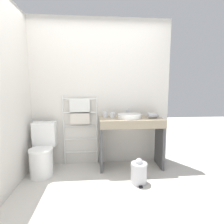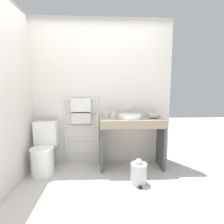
# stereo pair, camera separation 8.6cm
# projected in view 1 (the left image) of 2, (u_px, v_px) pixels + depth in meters

# --- Properties ---
(ground_plane) EXTENTS (12.00, 12.00, 0.00)m
(ground_plane) POSITION_uv_depth(u_px,v_px,m) (101.00, 214.00, 1.92)
(ground_plane) COLOR beige
(wall_back) EXTENTS (2.55, 0.12, 2.55)m
(wall_back) POSITION_uv_depth(u_px,v_px,m) (98.00, 93.00, 3.13)
(wall_back) COLOR silver
(wall_back) RESTS_ON ground_plane
(wall_side) EXTENTS (0.12, 2.00, 2.55)m
(wall_side) POSITION_uv_depth(u_px,v_px,m) (6.00, 95.00, 2.30)
(wall_side) COLOR silver
(wall_side) RESTS_ON ground_plane
(toilet) EXTENTS (0.37, 0.51, 0.82)m
(toilet) POSITION_uv_depth(u_px,v_px,m) (43.00, 153.00, 2.77)
(toilet) COLOR white
(toilet) RESTS_ON ground_plane
(towel_radiator) EXTENTS (0.61, 0.06, 1.23)m
(towel_radiator) POSITION_uv_depth(u_px,v_px,m) (80.00, 117.00, 3.04)
(towel_radiator) COLOR white
(towel_radiator) RESTS_ON ground_plane
(vanity_counter) EXTENTS (1.06, 0.47, 0.87)m
(vanity_counter) POSITION_uv_depth(u_px,v_px,m) (131.00, 134.00, 2.96)
(vanity_counter) COLOR gray
(vanity_counter) RESTS_ON ground_plane
(sink_basin) EXTENTS (0.40, 0.40, 0.07)m
(sink_basin) POSITION_uv_depth(u_px,v_px,m) (129.00, 116.00, 2.92)
(sink_basin) COLOR white
(sink_basin) RESTS_ON vanity_counter
(faucet) EXTENTS (0.02, 0.10, 0.12)m
(faucet) POSITION_uv_depth(u_px,v_px,m) (127.00, 112.00, 3.11)
(faucet) COLOR silver
(faucet) RESTS_ON vanity_counter
(cup_near_wall) EXTENTS (0.07, 0.07, 0.10)m
(cup_near_wall) POSITION_uv_depth(u_px,v_px,m) (106.00, 114.00, 3.02)
(cup_near_wall) COLOR white
(cup_near_wall) RESTS_ON vanity_counter
(cup_near_edge) EXTENTS (0.08, 0.08, 0.09)m
(cup_near_edge) POSITION_uv_depth(u_px,v_px,m) (112.00, 115.00, 2.96)
(cup_near_edge) COLOR white
(cup_near_edge) RESTS_ON vanity_counter
(hair_dryer) EXTENTS (0.20, 0.19, 0.09)m
(hair_dryer) POSITION_uv_depth(u_px,v_px,m) (153.00, 115.00, 2.94)
(hair_dryer) COLOR #B7B7BC
(hair_dryer) RESTS_ON vanity_counter
(trash_bin) EXTENTS (0.23, 0.27, 0.37)m
(trash_bin) POSITION_uv_depth(u_px,v_px,m) (139.00, 172.00, 2.52)
(trash_bin) COLOR silver
(trash_bin) RESTS_ON ground_plane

